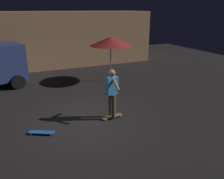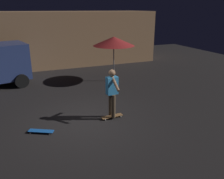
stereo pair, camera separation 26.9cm
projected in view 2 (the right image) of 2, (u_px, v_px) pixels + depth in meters
ground_plane at (85, 120)px, 8.05m from camera, size 28.00×28.00×0.00m
low_building at (57, 38)px, 15.82m from camera, size 13.07×3.58×3.45m
patio_umbrella at (114, 41)px, 11.77m from camera, size 2.10×2.10×2.30m
skateboard_ridden at (112, 116)px, 8.22m from camera, size 0.79×0.27×0.07m
skateboard_spare at (41, 131)px, 7.23m from camera, size 0.78×0.55×0.07m
skater at (112, 90)px, 7.90m from camera, size 0.39×0.99×1.67m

